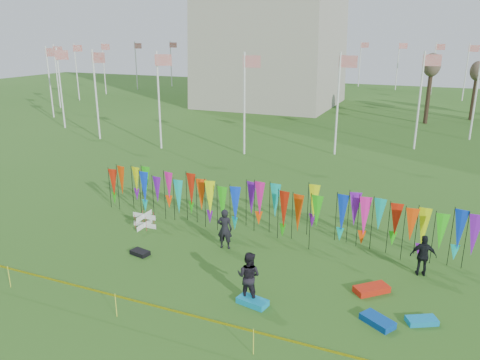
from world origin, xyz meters
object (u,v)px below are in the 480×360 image
at_px(person_left, 225,229).
at_px(kite_bag_red, 372,289).
at_px(person_mid, 249,276).
at_px(box_kite, 144,221).
at_px(kite_bag_turquoise, 253,302).
at_px(kite_bag_blue, 377,321).
at_px(person_right, 423,256).
at_px(kite_bag_black, 140,253).
at_px(kite_bag_teal, 422,321).

relative_size(person_left, kite_bag_red, 1.43).
bearing_deg(person_mid, box_kite, -27.85).
relative_size(box_kite, kite_bag_red, 0.57).
bearing_deg(box_kite, kite_bag_turquoise, -29.91).
bearing_deg(person_mid, person_left, -52.33).
distance_m(person_left, kite_bag_red, 6.88).
relative_size(kite_bag_turquoise, kite_bag_blue, 0.99).
xyz_separation_m(kite_bag_turquoise, kite_bag_blue, (4.32, 0.54, 0.01)).
height_order(person_right, kite_bag_blue, person_right).
bearing_deg(kite_bag_blue, person_mid, -176.53).
distance_m(kite_bag_turquoise, kite_bag_black, 6.29).
bearing_deg(kite_bag_black, kite_bag_turquoise, -15.98).
distance_m(person_left, person_mid, 4.42).
xyz_separation_m(person_mid, kite_bag_teal, (5.95, 0.91, -0.85)).
xyz_separation_m(box_kite, person_mid, (7.32, -4.10, 0.57)).
bearing_deg(kite_bag_turquoise, kite_bag_black, 164.02).
bearing_deg(kite_bag_blue, kite_bag_black, 173.44).
distance_m(person_mid, kite_bag_red, 4.76).
distance_m(person_right, kite_bag_blue, 4.37).
height_order(kite_bag_blue, kite_bag_red, kite_bag_red).
distance_m(box_kite, kite_bag_black, 3.06).
height_order(person_mid, kite_bag_red, person_mid).
relative_size(person_left, kite_bag_teal, 1.86).
bearing_deg(kite_bag_turquoise, box_kite, 150.09).
xyz_separation_m(person_mid, kite_bag_blue, (4.58, 0.28, -0.83)).
xyz_separation_m(kite_bag_red, kite_bag_teal, (1.85, -1.37, -0.02)).
bearing_deg(box_kite, kite_bag_red, -9.02).
xyz_separation_m(kite_bag_black, kite_bag_teal, (11.74, -0.56, 0.00)).
bearing_deg(person_mid, kite_bag_red, -149.42).
distance_m(kite_bag_red, kite_bag_black, 9.92).
bearing_deg(kite_bag_blue, person_left, 155.45).
height_order(kite_bag_turquoise, kite_bag_blue, kite_bag_blue).
bearing_deg(kite_bag_black, kite_bag_red, 4.73).
bearing_deg(person_left, kite_bag_red, 159.13).
height_order(kite_bag_turquoise, kite_bag_teal, kite_bag_turquoise).
xyz_separation_m(person_left, kite_bag_red, (6.71, -1.28, -0.82)).
bearing_deg(kite_bag_teal, person_left, 162.79).
height_order(person_left, person_right, person_left).
bearing_deg(person_left, kite_bag_teal, 152.70).
relative_size(person_left, person_right, 1.09).
bearing_deg(kite_bag_black, kite_bag_blue, -6.56).
xyz_separation_m(box_kite, kite_bag_red, (11.42, -1.81, -0.26)).
bearing_deg(kite_bag_red, kite_bag_teal, -36.56).
bearing_deg(person_right, kite_bag_red, 41.29).
bearing_deg(box_kite, person_left, -6.48).
relative_size(kite_bag_red, kite_bag_teal, 1.30).
bearing_deg(kite_bag_turquoise, kite_bag_red, 33.63).
relative_size(person_mid, kite_bag_blue, 1.69).
relative_size(kite_bag_blue, kite_bag_teal, 1.10).
height_order(kite_bag_blue, kite_bag_teal, kite_bag_blue).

